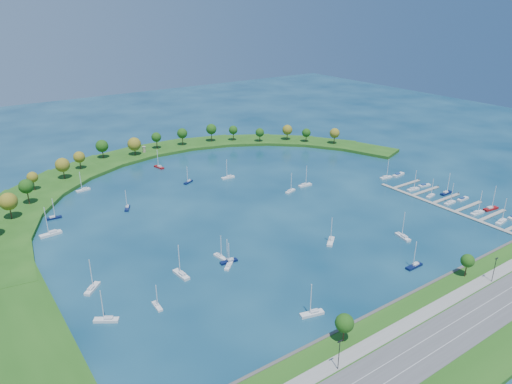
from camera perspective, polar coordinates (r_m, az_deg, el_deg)
ground at (r=250.49m, az=-0.28°, el=-1.45°), size 700.00×700.00×0.00m
south_shoreline at (r=176.68m, az=23.80°, el=-14.21°), size 420.00×43.10×11.60m
breakwater at (r=270.92m, az=-14.34°, el=-0.07°), size 286.74×247.64×2.00m
breakwater_trees at (r=307.56m, az=-12.90°, el=4.63°), size 237.11×93.95×14.77m
harbor_tower at (r=338.51m, az=-13.37°, el=5.04°), size 2.60×2.60×4.20m
dock_system at (r=269.93m, az=22.58°, el=-1.37°), size 24.28×82.00×1.60m
moored_boat_0 at (r=225.08m, az=17.33°, el=-5.13°), size 4.16×8.91×12.64m
moored_boat_1 at (r=266.32m, az=4.17°, el=0.17°), size 7.80×4.27×11.05m
moored_boat_2 at (r=282.04m, az=-8.18°, el=1.27°), size 7.10×4.98×10.28m
moored_boat_3 at (r=174.01m, az=-11.86°, el=-13.24°), size 2.07×6.51×9.46m
moored_boat_4 at (r=189.59m, az=-9.02°, el=-9.75°), size 3.38×9.29×13.36m
moored_boat_5 at (r=286.83m, az=-3.40°, el=1.84°), size 8.43×2.90×12.17m
moored_boat_6 at (r=310.62m, az=-11.63°, el=3.02°), size 4.03×8.46×11.99m
moored_boat_7 at (r=193.63m, az=-3.32°, el=-8.78°), size 6.55×6.32×10.46m
moored_boat_8 at (r=203.23m, az=18.57°, el=-8.40°), size 8.13×2.30×11.94m
moored_boat_9 at (r=275.54m, az=5.92°, el=0.89°), size 8.58×2.73×12.48m
moored_boat_10 at (r=171.68m, az=-17.62°, el=-14.41°), size 8.17×6.57×12.19m
moored_boat_11 at (r=213.85m, az=9.02°, el=-5.83°), size 8.16×7.28×12.60m
moored_boat_12 at (r=253.06m, az=-15.29°, el=-1.81°), size 5.20×7.41×10.73m
moored_boat_13 at (r=196.52m, az=-3.30°, el=-8.27°), size 7.61×2.88×10.91m
moored_boat_14 at (r=189.38m, az=-19.18°, el=-10.88°), size 7.72×7.72×12.54m
moored_boat_15 at (r=237.03m, az=-23.54°, el=-4.60°), size 9.94×3.48×14.35m
moored_boat_16 at (r=284.62m, az=-20.15°, el=0.29°), size 8.16×3.32×11.65m
moored_boat_17 at (r=253.93m, az=-23.24°, el=-2.81°), size 7.41×2.67×10.67m
moored_boat_18 at (r=167.97m, az=6.80°, el=-14.28°), size 8.84×4.47×12.51m
moored_boat_19 at (r=199.83m, az=-4.32°, el=-7.74°), size 3.12×7.53×10.75m
docked_boat_0 at (r=258.28m, az=27.51°, el=-3.14°), size 8.88×3.61×12.67m
docked_boat_2 at (r=263.45m, az=25.16°, el=-2.24°), size 8.65×3.00×12.50m
docked_boat_3 at (r=271.68m, az=26.49°, el=-1.75°), size 9.16×3.69×13.09m
docked_boat_4 at (r=270.62m, az=22.37°, el=-1.15°), size 8.00×2.39×11.69m
docked_boat_5 at (r=278.76m, az=23.69°, el=-0.76°), size 8.25×2.47×1.67m
docked_boat_6 at (r=276.56m, az=20.34°, el=-0.37°), size 7.28×3.07×10.37m
docked_boat_7 at (r=283.53m, az=21.99°, el=-0.05°), size 8.44×2.69×12.28m
docked_boat_8 at (r=282.67m, az=18.45°, el=0.38°), size 8.27×2.97×11.91m
docked_boat_9 at (r=290.95m, az=19.67°, el=0.77°), size 8.13×3.47×1.61m
docked_boat_10 at (r=296.82m, az=15.42°, el=1.76°), size 8.42×3.31×12.04m
docked_boat_11 at (r=303.57m, az=16.81°, el=2.02°), size 9.89×3.88×1.96m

